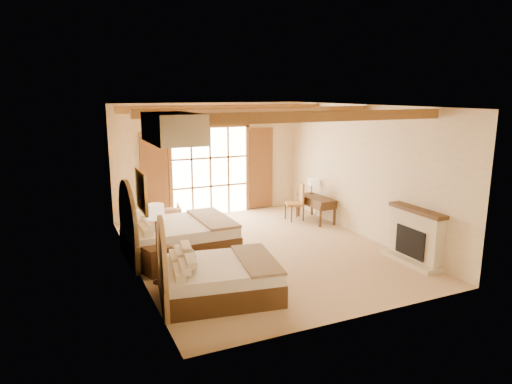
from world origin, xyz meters
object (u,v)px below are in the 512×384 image
bed_near (211,276)px  desk (316,208)px  bed_far (172,234)px  armchair (166,218)px  nightstand (156,260)px

bed_near → desk: bed_near is taller
bed_far → desk: (4.29, 1.02, -0.10)m
bed_near → armchair: bed_near is taller
bed_near → desk: 5.46m
bed_near → nightstand: bed_near is taller
bed_far → armchair: (0.30, 1.78, -0.12)m
desk → bed_far: bearing=-169.0°
bed_near → desk: size_ratio=1.77×
bed_far → nightstand: bearing=-120.8°
nightstand → desk: 5.24m
nightstand → desk: desk is taller
bed_far → desk: 4.42m
bed_far → nightstand: (-0.55, -0.97, -0.18)m
desk → bed_near: bearing=-143.1°
armchair → desk: bearing=177.4°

